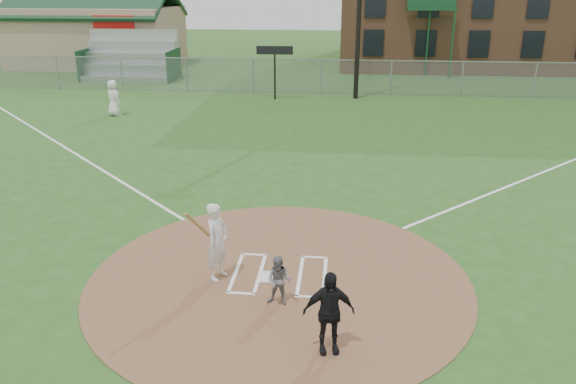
# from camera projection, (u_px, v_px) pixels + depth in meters

# --- Properties ---
(ground) EXTENTS (140.00, 140.00, 0.00)m
(ground) POSITION_uv_depth(u_px,v_px,m) (279.00, 278.00, 12.41)
(ground) COLOR #24501B
(ground) RESTS_ON ground
(dirt_circle) EXTENTS (8.40, 8.40, 0.02)m
(dirt_circle) POSITION_uv_depth(u_px,v_px,m) (279.00, 278.00, 12.41)
(dirt_circle) COLOR brown
(dirt_circle) RESTS_ON ground
(home_plate) EXTENTS (0.57, 0.57, 0.03)m
(home_plate) POSITION_uv_depth(u_px,v_px,m) (270.00, 277.00, 12.40)
(home_plate) COLOR silver
(home_plate) RESTS_ON dirt_circle
(foul_line_first) EXTENTS (17.04, 17.04, 0.01)m
(foul_line_first) POSITION_uv_depth(u_px,v_px,m) (558.00, 166.00, 19.98)
(foul_line_first) COLOR white
(foul_line_first) RESTS_ON ground
(foul_line_third) EXTENTS (17.04, 17.04, 0.01)m
(foul_line_third) POSITION_uv_depth(u_px,v_px,m) (73.00, 152.00, 21.61)
(foul_line_third) COLOR white
(foul_line_third) RESTS_ON ground
(catcher) EXTENTS (0.57, 0.47, 1.05)m
(catcher) POSITION_uv_depth(u_px,v_px,m) (279.00, 281.00, 11.21)
(catcher) COLOR slate
(catcher) RESTS_ON dirt_circle
(umpire) EXTENTS (0.96, 0.53, 1.55)m
(umpire) POSITION_uv_depth(u_px,v_px,m) (329.00, 312.00, 9.68)
(umpire) COLOR black
(umpire) RESTS_ON dirt_circle
(ondeck_player) EXTENTS (1.00, 0.94, 1.73)m
(ondeck_player) POSITION_uv_depth(u_px,v_px,m) (113.00, 98.00, 27.40)
(ondeck_player) COLOR white
(ondeck_player) RESTS_ON ground
(batters_boxes) EXTENTS (2.08, 1.88, 0.01)m
(batters_boxes) POSITION_uv_depth(u_px,v_px,m) (280.00, 274.00, 12.54)
(batters_boxes) COLOR white
(batters_boxes) RESTS_ON dirt_circle
(batter_at_plate) EXTENTS (0.83, 1.02, 1.78)m
(batter_at_plate) POSITION_uv_depth(u_px,v_px,m) (217.00, 241.00, 12.10)
(batter_at_plate) COLOR silver
(batter_at_plate) RESTS_ON dirt_circle
(outfield_fence) EXTENTS (56.08, 0.08, 2.03)m
(outfield_fence) POSITION_uv_depth(u_px,v_px,m) (321.00, 77.00, 32.57)
(outfield_fence) COLOR slate
(outfield_fence) RESTS_ON ground
(bleachers) EXTENTS (6.08, 3.20, 3.20)m
(bleachers) POSITION_uv_depth(u_px,v_px,m) (130.00, 56.00, 37.46)
(bleachers) COLOR #B7BABF
(bleachers) RESTS_ON ground
(clubhouse) EXTENTS (12.20, 8.71, 6.23)m
(clubhouse) POSITION_uv_depth(u_px,v_px,m) (98.00, 34.00, 43.97)
(clubhouse) COLOR tan
(clubhouse) RESTS_ON ground
(scoreboard_sign) EXTENTS (2.00, 0.10, 2.93)m
(scoreboard_sign) POSITION_uv_depth(u_px,v_px,m) (275.00, 56.00, 30.64)
(scoreboard_sign) COLOR black
(scoreboard_sign) RESTS_ON ground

